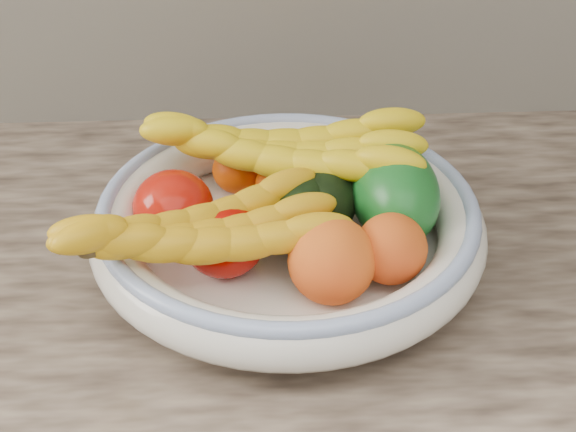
% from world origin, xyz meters
% --- Properties ---
extents(fruit_bowl, '(0.39, 0.39, 0.08)m').
position_xyz_m(fruit_bowl, '(0.00, 1.66, 0.95)').
color(fruit_bowl, silver).
rests_on(fruit_bowl, kitchen_counter).
extents(clementine_back_left, '(0.07, 0.07, 0.05)m').
position_xyz_m(clementine_back_left, '(-0.05, 1.76, 0.95)').
color(clementine_back_left, '#E75004').
rests_on(clementine_back_left, fruit_bowl).
extents(clementine_back_right, '(0.06, 0.06, 0.05)m').
position_xyz_m(clementine_back_right, '(0.03, 1.78, 0.95)').
color(clementine_back_right, '#FF5505').
rests_on(clementine_back_right, fruit_bowl).
extents(clementine_back_mid, '(0.06, 0.06, 0.04)m').
position_xyz_m(clementine_back_mid, '(-0.01, 1.73, 0.95)').
color(clementine_back_mid, '#F25605').
rests_on(clementine_back_mid, fruit_bowl).
extents(tomato_left, '(0.09, 0.09, 0.07)m').
position_xyz_m(tomato_left, '(-0.11, 1.68, 0.96)').
color(tomato_left, '#BD1408').
rests_on(tomato_left, fruit_bowl).
extents(tomato_near_left, '(0.08, 0.08, 0.07)m').
position_xyz_m(tomato_near_left, '(-0.06, 1.62, 0.96)').
color(tomato_near_left, '#AA0800').
rests_on(tomato_near_left, fruit_bowl).
extents(avocado_center, '(0.07, 0.10, 0.07)m').
position_xyz_m(avocado_center, '(0.01, 1.67, 0.96)').
color(avocado_center, black).
rests_on(avocado_center, fruit_bowl).
extents(avocado_right, '(0.08, 0.11, 0.07)m').
position_xyz_m(avocado_right, '(0.04, 1.68, 0.96)').
color(avocado_right, black).
rests_on(avocado_right, fruit_bowl).
extents(green_mango, '(0.12, 0.14, 0.11)m').
position_xyz_m(green_mango, '(0.11, 1.67, 0.98)').
color(green_mango, '#0F5319').
rests_on(green_mango, fruit_bowl).
extents(peach_front, '(0.10, 0.10, 0.08)m').
position_xyz_m(peach_front, '(0.04, 1.58, 0.97)').
color(peach_front, orange).
rests_on(peach_front, fruit_bowl).
extents(peach_right, '(0.08, 0.08, 0.07)m').
position_xyz_m(peach_right, '(0.09, 1.59, 0.97)').
color(peach_right, orange).
rests_on(peach_right, fruit_bowl).
extents(banana_bunch_back, '(0.32, 0.16, 0.09)m').
position_xyz_m(banana_bunch_back, '(-0.00, 1.73, 0.99)').
color(banana_bunch_back, yellow).
rests_on(banana_bunch_back, fruit_bowl).
extents(banana_bunch_front, '(0.30, 0.20, 0.08)m').
position_xyz_m(banana_bunch_front, '(-0.08, 1.60, 0.98)').
color(banana_bunch_front, gold).
rests_on(banana_bunch_front, fruit_bowl).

